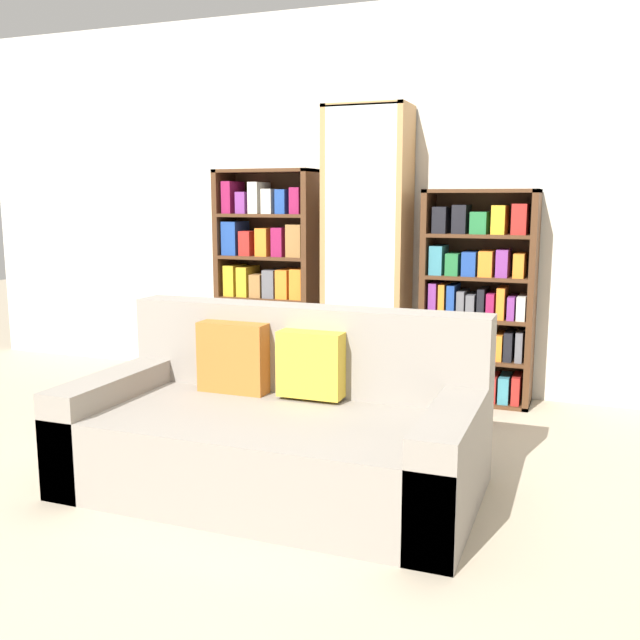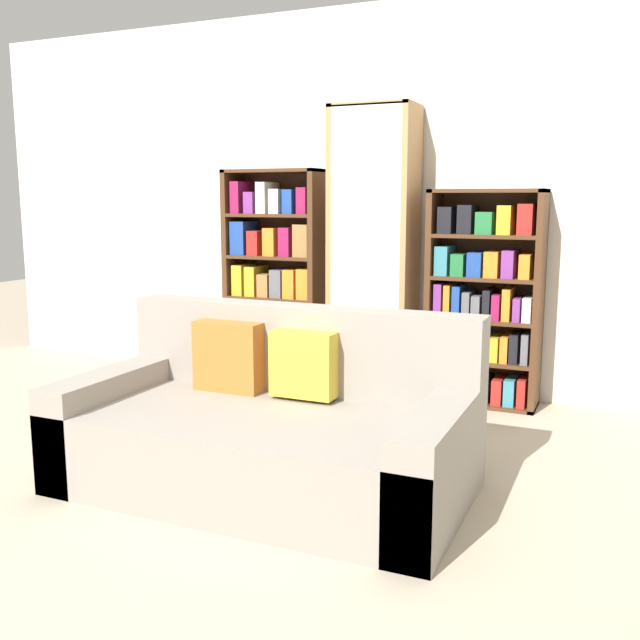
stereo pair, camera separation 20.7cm
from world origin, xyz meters
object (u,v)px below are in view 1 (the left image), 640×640
(couch, at_px, (278,430))
(bookshelf_right, at_px, (478,301))
(display_cabinet, at_px, (367,253))
(bookshelf_left, at_px, (268,281))
(wine_bottle, at_px, (390,417))

(couch, relative_size, bookshelf_right, 1.33)
(display_cabinet, bearing_deg, bookshelf_left, 178.84)
(display_cabinet, distance_m, wine_bottle, 1.38)
(couch, height_order, wine_bottle, couch)
(bookshelf_left, height_order, wine_bottle, bookshelf_left)
(bookshelf_left, xyz_separation_m, wine_bottle, (1.23, -1.01, -0.62))
(couch, relative_size, display_cabinet, 0.95)
(display_cabinet, height_order, wine_bottle, display_cabinet)
(display_cabinet, xyz_separation_m, bookshelf_right, (0.77, 0.02, -0.30))
(display_cabinet, bearing_deg, wine_bottle, -65.73)
(display_cabinet, relative_size, wine_bottle, 5.63)
(bookshelf_left, relative_size, display_cabinet, 0.79)
(bookshelf_left, bearing_deg, display_cabinet, -1.16)
(bookshelf_left, height_order, display_cabinet, display_cabinet)
(display_cabinet, height_order, bookshelf_right, display_cabinet)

